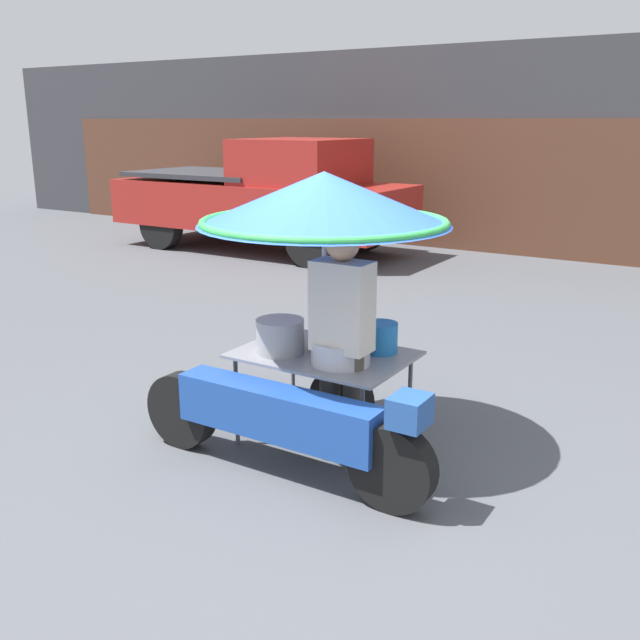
# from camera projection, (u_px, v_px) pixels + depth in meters

# --- Properties ---
(ground_plane) EXTENTS (36.00, 36.00, 0.00)m
(ground_plane) POSITION_uv_depth(u_px,v_px,m) (315.00, 478.00, 4.60)
(ground_plane) COLOR #4C4F54
(shopfront_building) EXTENTS (28.00, 2.06, 3.47)m
(shopfront_building) POSITION_uv_depth(u_px,v_px,m) (618.00, 151.00, 11.88)
(shopfront_building) COLOR #38383D
(shopfront_building) RESTS_ON ground
(vendor_motorcycle_cart) EXTENTS (2.17, 1.68, 1.91)m
(vendor_motorcycle_cart) POSITION_uv_depth(u_px,v_px,m) (319.00, 246.00, 4.66)
(vendor_motorcycle_cart) COLOR black
(vendor_motorcycle_cart) RESTS_ON ground
(vendor_person) EXTENTS (0.38, 0.22, 1.58)m
(vendor_person) POSITION_uv_depth(u_px,v_px,m) (342.00, 335.00, 4.60)
(vendor_person) COLOR #4C473D
(vendor_person) RESTS_ON ground
(pickup_truck) EXTENTS (5.29, 1.97, 1.93)m
(pickup_truck) POSITION_uv_depth(u_px,v_px,m) (266.00, 196.00, 12.34)
(pickup_truck) COLOR black
(pickup_truck) RESTS_ON ground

